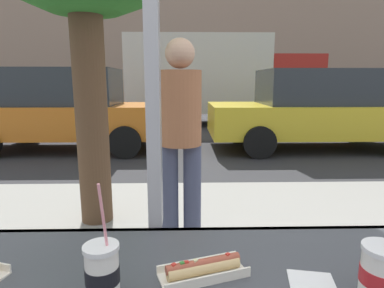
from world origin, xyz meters
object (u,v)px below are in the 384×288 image
at_px(soda_cup_right, 102,273).
at_px(box_truck, 218,78).
at_px(pedestrian, 180,133).
at_px(soda_cup_left, 382,274).
at_px(parked_car_orange, 67,110).
at_px(hotdog_tray_far, 203,268).
at_px(parked_car_yellow, 316,110).

bearing_deg(soda_cup_right, box_truck, 82.71).
height_order(box_truck, pedestrian, box_truck).
bearing_deg(soda_cup_right, soda_cup_left, -1.54).
bearing_deg(parked_car_orange, pedestrian, -61.34).
height_order(soda_cup_left, hotdog_tray_far, soda_cup_left).
bearing_deg(soda_cup_left, hotdog_tray_far, 163.67).
bearing_deg(box_truck, parked_car_yellow, -68.53).
bearing_deg(hotdog_tray_far, soda_cup_right, -157.10).
xyz_separation_m(soda_cup_left, box_truck, (0.69, 10.72, 0.60)).
bearing_deg(hotdog_tray_far, parked_car_orange, 112.67).
xyz_separation_m(soda_cup_right, parked_car_orange, (-2.34, 6.30, -0.14)).
height_order(hotdog_tray_far, parked_car_orange, parked_car_orange).
bearing_deg(soda_cup_left, parked_car_yellow, 69.00).
bearing_deg(pedestrian, parked_car_orange, 118.66).
xyz_separation_m(hotdog_tray_far, parked_car_orange, (-2.59, 6.20, -0.08)).
bearing_deg(box_truck, soda_cup_right, -97.29).
relative_size(soda_cup_right, box_truck, 0.05).
height_order(soda_cup_left, pedestrian, pedestrian).
relative_size(parked_car_orange, box_truck, 0.68).
height_order(parked_car_orange, pedestrian, pedestrian).
relative_size(hotdog_tray_far, parked_car_yellow, 0.06).
bearing_deg(box_truck, hotdog_tray_far, -96.03).
relative_size(soda_cup_left, hotdog_tray_far, 1.17).
distance_m(soda_cup_left, box_truck, 10.76).
bearing_deg(parked_car_orange, soda_cup_right, -69.65).
bearing_deg(pedestrian, soda_cup_left, -73.74).
distance_m(soda_cup_right, parked_car_yellow, 7.03).
height_order(parked_car_yellow, box_truck, box_truck).
height_order(soda_cup_right, parked_car_yellow, parked_car_yellow).
bearing_deg(hotdog_tray_far, soda_cup_left, -16.33).
relative_size(hotdog_tray_far, box_truck, 0.04).
distance_m(soda_cup_right, box_truck, 10.81).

